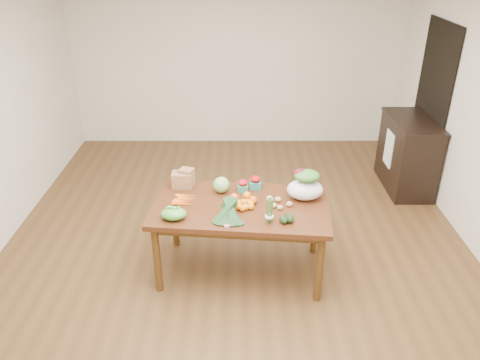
{
  "coord_description": "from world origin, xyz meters",
  "views": [
    {
      "loc": [
        0.03,
        -4.12,
        2.95
      ],
      "look_at": [
        0.04,
        0.0,
        0.82
      ],
      "focal_mm": 35.0,
      "sensor_mm": 36.0,
      "label": 1
    }
  ],
  "objects_px": {
    "dining_table": "(241,238)",
    "asparagus_bundle": "(269,210)",
    "paper_bag": "(182,178)",
    "salad_bag": "(305,186)",
    "mandarin_cluster": "(244,203)",
    "cabinet": "(408,154)",
    "cabbage": "(221,185)",
    "kale_bunch": "(228,213)"
  },
  "relations": [
    {
      "from": "cabinet",
      "to": "salad_bag",
      "type": "height_order",
      "value": "salad_bag"
    },
    {
      "from": "kale_bunch",
      "to": "dining_table",
      "type": "bearing_deg",
      "value": 73.77
    },
    {
      "from": "kale_bunch",
      "to": "asparagus_bundle",
      "type": "xyz_separation_m",
      "value": [
        0.36,
        -0.03,
        0.05
      ]
    },
    {
      "from": "dining_table",
      "to": "paper_bag",
      "type": "distance_m",
      "value": 0.83
    },
    {
      "from": "cabinet",
      "to": "cabbage",
      "type": "xyz_separation_m",
      "value": [
        -2.36,
        -1.53,
        0.36
      ]
    },
    {
      "from": "dining_table",
      "to": "asparagus_bundle",
      "type": "xyz_separation_m",
      "value": [
        0.24,
        -0.31,
        0.5
      ]
    },
    {
      "from": "dining_table",
      "to": "cabinet",
      "type": "bearing_deg",
      "value": 44.68
    },
    {
      "from": "cabbage",
      "to": "mandarin_cluster",
      "type": "distance_m",
      "value": 0.37
    },
    {
      "from": "paper_bag",
      "to": "salad_bag",
      "type": "relative_size",
      "value": 0.77
    },
    {
      "from": "mandarin_cluster",
      "to": "asparagus_bundle",
      "type": "height_order",
      "value": "asparagus_bundle"
    },
    {
      "from": "cabinet",
      "to": "salad_bag",
      "type": "bearing_deg",
      "value": -133.41
    },
    {
      "from": "cabinet",
      "to": "mandarin_cluster",
      "type": "xyz_separation_m",
      "value": [
        -2.14,
        -1.83,
        0.33
      ]
    },
    {
      "from": "cabbage",
      "to": "dining_table",
      "type": "bearing_deg",
      "value": -52.48
    },
    {
      "from": "cabinet",
      "to": "mandarin_cluster",
      "type": "height_order",
      "value": "cabinet"
    },
    {
      "from": "salad_bag",
      "to": "cabbage",
      "type": "bearing_deg",
      "value": 170.85
    },
    {
      "from": "salad_bag",
      "to": "cabinet",
      "type": "bearing_deg",
      "value": 46.59
    },
    {
      "from": "cabinet",
      "to": "paper_bag",
      "type": "xyz_separation_m",
      "value": [
        -2.75,
        -1.41,
        0.37
      ]
    },
    {
      "from": "cabinet",
      "to": "kale_bunch",
      "type": "height_order",
      "value": "cabinet"
    },
    {
      "from": "cabbage",
      "to": "asparagus_bundle",
      "type": "distance_m",
      "value": 0.7
    },
    {
      "from": "dining_table",
      "to": "paper_bag",
      "type": "xyz_separation_m",
      "value": [
        -0.58,
        0.36,
        0.47
      ]
    },
    {
      "from": "cabinet",
      "to": "salad_bag",
      "type": "relative_size",
      "value": 2.98
    },
    {
      "from": "mandarin_cluster",
      "to": "asparagus_bundle",
      "type": "relative_size",
      "value": 0.72
    },
    {
      "from": "cabinet",
      "to": "salad_bag",
      "type": "distance_m",
      "value": 2.31
    },
    {
      "from": "asparagus_bundle",
      "to": "salad_bag",
      "type": "height_order",
      "value": "salad_bag"
    },
    {
      "from": "cabbage",
      "to": "salad_bag",
      "type": "height_order",
      "value": "salad_bag"
    },
    {
      "from": "dining_table",
      "to": "cabbage",
      "type": "distance_m",
      "value": 0.55
    },
    {
      "from": "dining_table",
      "to": "asparagus_bundle",
      "type": "relative_size",
      "value": 6.52
    },
    {
      "from": "cabinet",
      "to": "mandarin_cluster",
      "type": "bearing_deg",
      "value": -139.51
    },
    {
      "from": "dining_table",
      "to": "kale_bunch",
      "type": "height_order",
      "value": "kale_bunch"
    },
    {
      "from": "dining_table",
      "to": "cabbage",
      "type": "xyz_separation_m",
      "value": [
        -0.19,
        0.25,
        0.45
      ]
    },
    {
      "from": "paper_bag",
      "to": "mandarin_cluster",
      "type": "height_order",
      "value": "paper_bag"
    },
    {
      "from": "kale_bunch",
      "to": "asparagus_bundle",
      "type": "relative_size",
      "value": 1.6
    },
    {
      "from": "mandarin_cluster",
      "to": "kale_bunch",
      "type": "height_order",
      "value": "kale_bunch"
    },
    {
      "from": "cabinet",
      "to": "dining_table",
      "type": "bearing_deg",
      "value": -140.77
    },
    {
      "from": "dining_table",
      "to": "kale_bunch",
      "type": "distance_m",
      "value": 0.55
    },
    {
      "from": "kale_bunch",
      "to": "asparagus_bundle",
      "type": "bearing_deg",
      "value": 1.42
    },
    {
      "from": "kale_bunch",
      "to": "salad_bag",
      "type": "bearing_deg",
      "value": 34.59
    },
    {
      "from": "cabinet",
      "to": "kale_bunch",
      "type": "distance_m",
      "value": 3.09
    },
    {
      "from": "cabinet",
      "to": "paper_bag",
      "type": "relative_size",
      "value": 3.89
    },
    {
      "from": "paper_bag",
      "to": "mandarin_cluster",
      "type": "distance_m",
      "value": 0.74
    },
    {
      "from": "dining_table",
      "to": "asparagus_bundle",
      "type": "distance_m",
      "value": 0.64
    },
    {
      "from": "cabbage",
      "to": "kale_bunch",
      "type": "distance_m",
      "value": 0.53
    }
  ]
}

